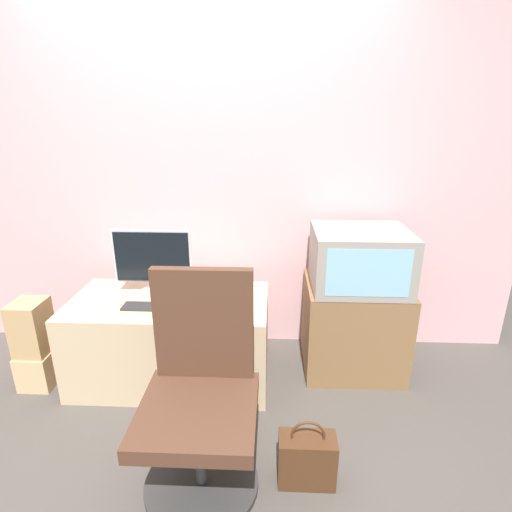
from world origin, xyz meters
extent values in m
plane|color=#4C4742|center=(0.00, 0.00, 0.00)|extent=(12.00, 12.00, 0.00)
cube|color=beige|center=(0.00, 1.32, 1.30)|extent=(4.40, 0.05, 2.60)
cube|color=#CCB289|center=(-0.20, 0.80, 0.28)|extent=(1.24, 0.64, 0.56)
cube|color=olive|center=(1.01, 0.98, 0.31)|extent=(0.65, 0.56, 0.62)
cylinder|color=silver|center=(-0.31, 0.90, 0.57)|extent=(0.18, 0.18, 0.02)
cylinder|color=silver|center=(-0.31, 0.90, 0.62)|extent=(0.07, 0.07, 0.07)
cube|color=silver|center=(-0.31, 0.91, 0.81)|extent=(0.50, 0.01, 0.35)
cube|color=black|center=(-0.31, 0.90, 0.81)|extent=(0.47, 0.02, 0.32)
cube|color=#2D2D2D|center=(-0.28, 0.68, 0.57)|extent=(0.35, 0.11, 0.01)
ellipsoid|color=silver|center=(-0.04, 0.66, 0.58)|extent=(0.06, 0.03, 0.03)
cube|color=gray|center=(1.00, 0.95, 0.80)|extent=(0.59, 0.51, 0.37)
cube|color=#8CC6E5|center=(1.00, 0.70, 0.80)|extent=(0.49, 0.01, 0.29)
cylinder|color=#333333|center=(0.13, -0.04, 0.01)|extent=(0.54, 0.54, 0.03)
cylinder|color=#4C4C51|center=(0.13, -0.04, 0.21)|extent=(0.05, 0.05, 0.35)
cube|color=#513323|center=(0.13, -0.04, 0.42)|extent=(0.52, 0.52, 0.07)
cube|color=#513323|center=(0.13, 0.19, 0.73)|extent=(0.47, 0.05, 0.56)
cube|color=#D1B27F|center=(-1.05, 0.68, 0.12)|extent=(0.21, 0.23, 0.24)
cube|color=tan|center=(-1.05, 0.68, 0.41)|extent=(0.19, 0.21, 0.35)
cube|color=#4C2D19|center=(0.63, 0.01, 0.13)|extent=(0.27, 0.14, 0.25)
torus|color=#4C2D19|center=(0.63, 0.01, 0.27)|extent=(0.16, 0.01, 0.16)
camera|label=1|loc=(0.45, -1.46, 1.65)|focal=28.00mm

